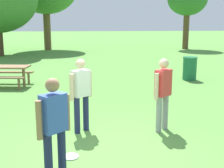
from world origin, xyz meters
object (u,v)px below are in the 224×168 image
at_px(frisbee, 71,157).
at_px(person_thrower, 163,90).
at_px(person_bystander, 81,91).
at_px(trash_can_beside_table, 190,68).
at_px(picnic_table_near, 6,71).
at_px(person_catcher, 54,124).

bearing_deg(frisbee, person_thrower, 31.63).
relative_size(person_bystander, trash_can_beside_table, 1.71).
xyz_separation_m(person_thrower, picnic_table_near, (-4.67, 5.14, -0.38)).
distance_m(person_bystander, frisbee, 1.63).
bearing_deg(frisbee, person_catcher, -102.75).
distance_m(person_catcher, trash_can_beside_table, 9.21).
bearing_deg(trash_can_beside_table, picnic_table_near, -174.85).
xyz_separation_m(person_thrower, frisbee, (-2.00, -1.23, -0.93)).
relative_size(picnic_table_near, trash_can_beside_table, 1.93).
bearing_deg(frisbee, person_bystander, 81.82).
bearing_deg(person_catcher, person_thrower, 43.32).
distance_m(person_bystander, picnic_table_near, 5.82).
height_order(person_catcher, frisbee, person_catcher).
distance_m(person_catcher, person_bystander, 2.18).
bearing_deg(picnic_table_near, person_catcher, -70.93).
relative_size(frisbee, picnic_table_near, 0.16).
xyz_separation_m(person_bystander, picnic_table_near, (-2.87, 5.05, -0.38)).
bearing_deg(person_catcher, picnic_table_near, 109.07).
height_order(person_bystander, frisbee, person_bystander).
height_order(person_thrower, person_catcher, same).
xyz_separation_m(person_catcher, picnic_table_near, (-2.49, 7.20, -0.38)).
distance_m(person_thrower, trash_can_beside_table, 6.37).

